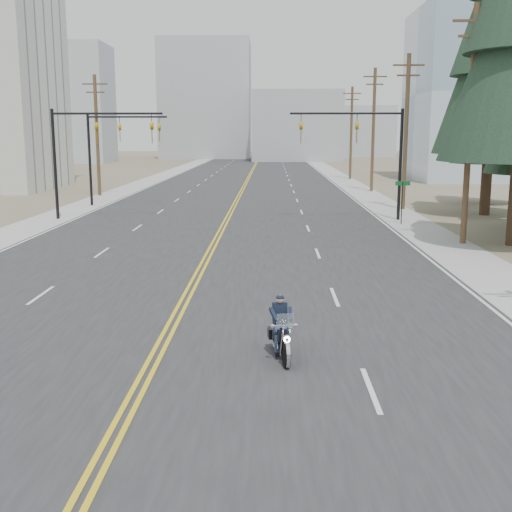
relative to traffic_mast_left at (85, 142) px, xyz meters
The scene contains 22 objects.
ground_plane 33.60m from the traffic_mast_left, 74.33° to the right, with size 400.00×400.00×0.00m, color #776D56.
road 39.36m from the traffic_mast_left, 76.71° to the left, with size 20.00×200.00×0.01m, color #303033.
sidewalk_left 38.40m from the traffic_mast_left, 93.80° to the left, with size 3.00×200.00×0.01m, color #A5A5A0.
sidewalk_right 43.45m from the traffic_mast_left, 61.68° to the left, with size 3.00×200.00×0.01m, color #A5A5A0.
traffic_mast_left is the anchor object (origin of this frame).
traffic_mast_right 17.95m from the traffic_mast_left, ahead, with size 7.10×0.26×7.00m.
traffic_mast_far 8.01m from the traffic_mast_left, 92.40° to the left, with size 6.10×0.26×7.00m.
street_sign 20.12m from the traffic_mast_left, ahead, with size 0.90×0.06×2.62m.
utility_pole_b 23.31m from the traffic_mast_left, 22.74° to the right, with size 2.20×0.30×11.50m.
utility_pole_c 22.31m from the traffic_mast_left, 15.61° to the left, with size 2.20×0.30×11.00m.
utility_pole_d 30.06m from the traffic_mast_left, 44.36° to the left, with size 2.20×0.30×11.50m.
utility_pole_e 43.66m from the traffic_mast_left, 60.53° to the left, with size 2.20×0.30×11.00m.
utility_pole_left 16.39m from the traffic_mast_left, 102.42° to the left, with size 2.20×0.30×10.50m.
haze_bldg_a 87.20m from the traffic_mast_left, 107.41° to the left, with size 14.00×12.00×22.00m, color #B7BCC6.
haze_bldg_b 94.56m from the traffic_mast_left, 79.66° to the left, with size 18.00×14.00×14.00m, color #ADB2B7.
haze_bldg_c 92.19m from the traffic_mast_left, 57.88° to the left, with size 16.00×12.00×18.00m, color #B7BCC6.
haze_bldg_d 108.34m from the traffic_mast_left, 91.60° to the left, with size 20.00×15.00×26.00m, color #ADB2B7.
haze_bldg_e 122.80m from the traffic_mast_left, 73.94° to the left, with size 14.00×14.00×12.00m, color #B7BCC6.
haze_bldg_f 106.28m from the traffic_mast_left, 112.71° to the left, with size 12.00×12.00×16.00m, color #ADB2B7.
motorcyclist 28.92m from the traffic_mast_left, 65.02° to the right, with size 0.84×1.95×1.52m, color black, non-canonical shape.
conifer_tall 27.43m from the traffic_mast_left, ahead, with size 7.45×7.45×20.70m.
conifer_far 30.83m from the traffic_mast_left, 19.20° to the left, with size 5.95×5.95×15.94m.
Camera 1 is at (2.83, -9.04, 5.43)m, focal length 45.00 mm.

